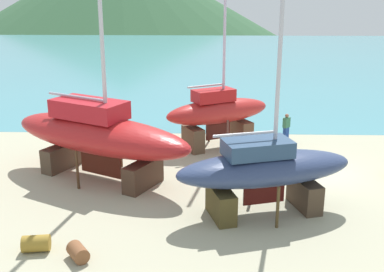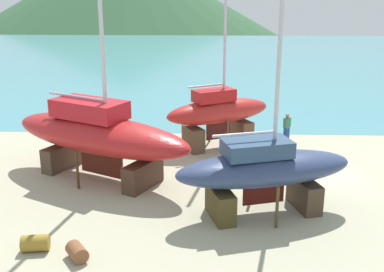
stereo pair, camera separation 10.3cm
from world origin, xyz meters
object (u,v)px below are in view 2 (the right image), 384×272
sailboat_far_slipway (98,134)px  worker (287,127)px  sailboat_large_starboard (264,170)px  barrel_rust_near (35,243)px  sailboat_mid_port (218,113)px  barrel_by_slipway (77,252)px

sailboat_far_slipway → worker: bearing=59.3°
sailboat_large_starboard → worker: sailboat_large_starboard is taller
sailboat_far_slipway → barrel_rust_near: bearing=-68.7°
sailboat_mid_port → sailboat_far_slipway: bearing=-168.8°
sailboat_far_slipway → barrel_by_slipway: (0.79, -7.09, -1.86)m
sailboat_far_slipway → sailboat_mid_port: bearing=67.9°
worker → sailboat_far_slipway: bearing=74.3°
sailboat_large_starboard → barrel_by_slipway: 7.49m
worker → barrel_rust_near: worker is taller
sailboat_mid_port → sailboat_far_slipway: size_ratio=0.79×
sailboat_mid_port → sailboat_far_slipway: 7.27m
sailboat_mid_port → barrel_rust_near: (-6.31, -11.29, -1.67)m
barrel_rust_near → sailboat_mid_port: bearing=60.8°
sailboat_mid_port → sailboat_large_starboard: bearing=-107.8°
sailboat_mid_port → sailboat_large_starboard: sailboat_mid_port is taller
sailboat_mid_port → barrel_by_slipway: 12.82m
worker → sailboat_mid_port: bearing=59.0°
sailboat_large_starboard → sailboat_mid_port: bearing=84.7°
sailboat_mid_port → barrel_rust_near: bearing=-148.2°
barrel_by_slipway → barrel_rust_near: (-1.54, 0.49, 0.02)m
sailboat_far_slipway → barrel_by_slipway: size_ratio=17.62×
sailboat_mid_port → sailboat_large_starboard: size_ratio=1.07×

